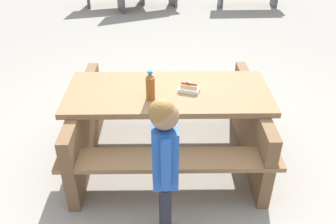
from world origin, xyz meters
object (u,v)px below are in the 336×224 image
(picnic_table, at_px, (168,119))
(soda_bottle, at_px, (150,86))
(child_in_coat, at_px, (164,157))
(hotdog_tray, at_px, (189,88))

(picnic_table, distance_m, soda_bottle, 0.47)
(soda_bottle, height_order, child_in_coat, child_in_coat)
(picnic_table, height_order, child_in_coat, child_in_coat)
(child_in_coat, bearing_deg, soda_bottle, 97.84)
(hotdog_tray, height_order, child_in_coat, child_in_coat)
(picnic_table, relative_size, soda_bottle, 6.92)
(picnic_table, bearing_deg, child_in_coat, -92.53)
(soda_bottle, xyz_separation_m, hotdog_tray, (0.33, 0.13, -0.09))
(soda_bottle, bearing_deg, child_in_coat, -82.16)
(soda_bottle, xyz_separation_m, child_in_coat, (0.11, -0.79, -0.10))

